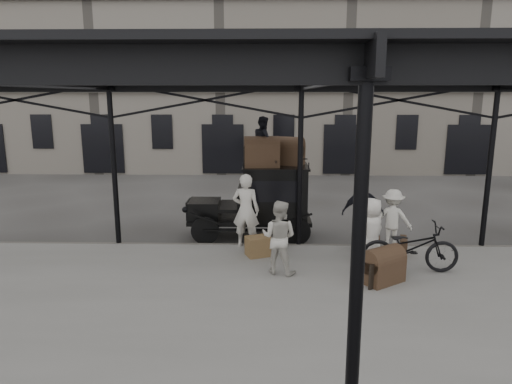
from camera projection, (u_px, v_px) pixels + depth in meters
ground at (304, 277)px, 10.66m from camera, size 120.00×120.00×0.00m
platform at (313, 315)px, 8.69m from camera, size 28.00×8.00×0.15m
canopy at (318, 71)px, 8.02m from camera, size 22.50×9.00×4.74m
building_frontage at (282, 46)px, 26.81m from camera, size 64.00×8.00×14.00m
taxi at (264, 198)px, 13.45m from camera, size 3.65×1.55×2.18m
porter_left at (246, 210)px, 12.21m from camera, size 0.80×0.60×2.00m
porter_midleft at (279, 237)px, 10.40m from camera, size 1.00×0.90×1.71m
porter_centre at (371, 231)px, 10.95m from camera, size 0.95×0.91×1.64m
porter_official at (363, 213)px, 12.15m from camera, size 1.15×0.57×1.89m
porter_right at (392, 219)px, 12.17m from camera, size 1.15×0.85×1.59m
bicycle at (410, 247)px, 10.52m from camera, size 2.24×0.84×1.17m
porter_roof at (263, 141)px, 13.01m from camera, size 0.70×0.81×1.42m
steamer_trunk_roof_near at (262, 154)px, 12.93m from camera, size 1.04×0.69×0.72m
steamer_trunk_roof_far at (287, 153)px, 13.36m from camera, size 1.08×0.89×0.68m
steamer_trunk_platform at (383, 267)px, 9.96m from camera, size 1.07×0.98×0.67m
wicker_hamper at (258, 246)px, 11.63m from camera, size 0.73×0.64×0.50m
suitcase_upright at (403, 246)px, 11.70m from camera, size 0.28×0.62×0.45m
suitcase_flat at (369, 244)px, 11.97m from camera, size 0.61×0.40×0.40m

